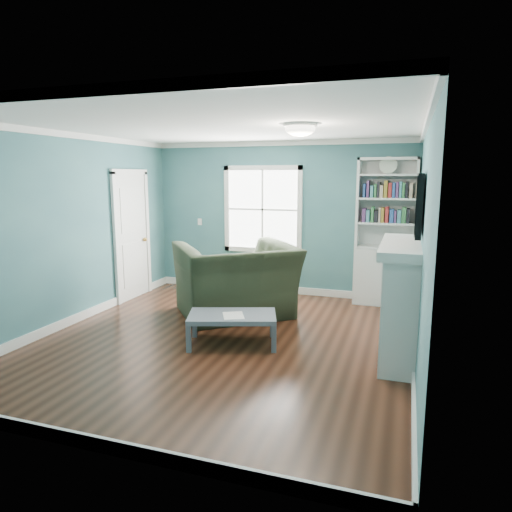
% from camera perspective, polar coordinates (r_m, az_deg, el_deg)
% --- Properties ---
extents(floor, '(5.00, 5.00, 0.00)m').
position_cam_1_polar(floor, '(5.83, -3.91, -10.37)').
color(floor, black).
rests_on(floor, ground).
extents(room_walls, '(5.00, 5.00, 5.00)m').
position_cam_1_polar(room_walls, '(5.48, -4.10, 5.33)').
color(room_walls, '#325E6A').
rests_on(room_walls, ground).
extents(trim, '(4.50, 5.00, 2.60)m').
position_cam_1_polar(trim, '(5.52, -4.06, 1.76)').
color(trim, white).
rests_on(trim, ground).
extents(window, '(1.40, 0.06, 1.50)m').
position_cam_1_polar(window, '(7.92, 0.83, 5.83)').
color(window, white).
rests_on(window, room_walls).
extents(bookshelf, '(0.90, 0.35, 2.31)m').
position_cam_1_polar(bookshelf, '(7.43, 15.75, 1.09)').
color(bookshelf, silver).
rests_on(bookshelf, ground).
extents(fireplace, '(0.44, 1.58, 1.30)m').
position_cam_1_polar(fireplace, '(5.43, 17.73, -5.33)').
color(fireplace, black).
rests_on(fireplace, ground).
extents(tv, '(0.06, 1.10, 0.65)m').
position_cam_1_polar(tv, '(5.25, 19.68, 6.14)').
color(tv, black).
rests_on(tv, fireplace).
extents(door, '(0.12, 0.98, 2.17)m').
position_cam_1_polar(door, '(7.82, -15.24, 2.64)').
color(door, silver).
rests_on(door, ground).
extents(ceiling_fixture, '(0.38, 0.38, 0.15)m').
position_cam_1_polar(ceiling_fixture, '(5.31, 5.55, 15.61)').
color(ceiling_fixture, white).
rests_on(ceiling_fixture, room_walls).
extents(light_switch, '(0.08, 0.01, 0.12)m').
position_cam_1_polar(light_switch, '(8.39, -7.03, 4.27)').
color(light_switch, white).
rests_on(light_switch, room_walls).
extents(recliner, '(1.91, 1.82, 1.40)m').
position_cam_1_polar(recliner, '(6.62, -2.53, -1.54)').
color(recliner, '#252D1C').
rests_on(recliner, ground).
extents(coffee_table, '(1.17, 0.87, 0.38)m').
position_cam_1_polar(coffee_table, '(5.56, -2.98, -7.75)').
color(coffee_table, '#515661').
rests_on(coffee_table, ground).
extents(paper_sheet, '(0.35, 0.38, 0.00)m').
position_cam_1_polar(paper_sheet, '(5.49, -2.85, -7.43)').
color(paper_sheet, white).
rests_on(paper_sheet, coffee_table).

